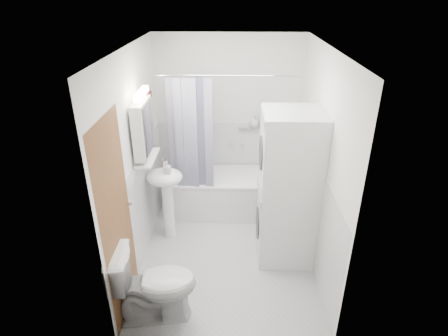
{
  "coord_description": "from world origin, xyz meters",
  "views": [
    {
      "loc": [
        0.06,
        -3.66,
        2.94
      ],
      "look_at": [
        -0.04,
        0.15,
        1.06
      ],
      "focal_mm": 30.0,
      "sensor_mm": 36.0,
      "label": 1
    }
  ],
  "objects_px": {
    "washer_dryer": "(288,189)",
    "toilet": "(154,284)",
    "bathtub": "(228,191)",
    "sink": "(166,188)"
  },
  "relations": [
    {
      "from": "bathtub",
      "to": "washer_dryer",
      "type": "relative_size",
      "value": 0.83
    },
    {
      "from": "bathtub",
      "to": "sink",
      "type": "bearing_deg",
      "value": -140.55
    },
    {
      "from": "bathtub",
      "to": "sink",
      "type": "height_order",
      "value": "sink"
    },
    {
      "from": "washer_dryer",
      "to": "toilet",
      "type": "relative_size",
      "value": 2.22
    },
    {
      "from": "bathtub",
      "to": "washer_dryer",
      "type": "bearing_deg",
      "value": -54.11
    },
    {
      "from": "sink",
      "to": "toilet",
      "type": "xyz_separation_m",
      "value": [
        0.08,
        -1.31,
        -0.31
      ]
    },
    {
      "from": "bathtub",
      "to": "toilet",
      "type": "distance_m",
      "value": 2.03
    },
    {
      "from": "bathtub",
      "to": "toilet",
      "type": "bearing_deg",
      "value": -109.1
    },
    {
      "from": "toilet",
      "to": "bathtub",
      "type": "bearing_deg",
      "value": -27.26
    },
    {
      "from": "washer_dryer",
      "to": "toilet",
      "type": "height_order",
      "value": "washer_dryer"
    }
  ]
}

